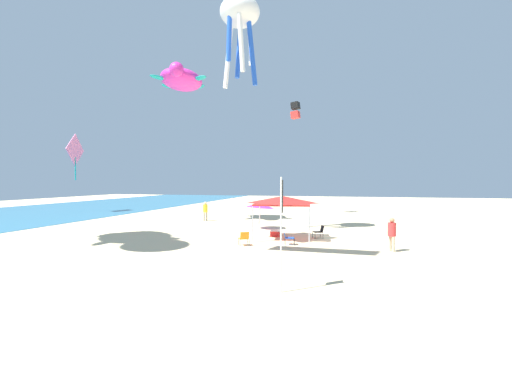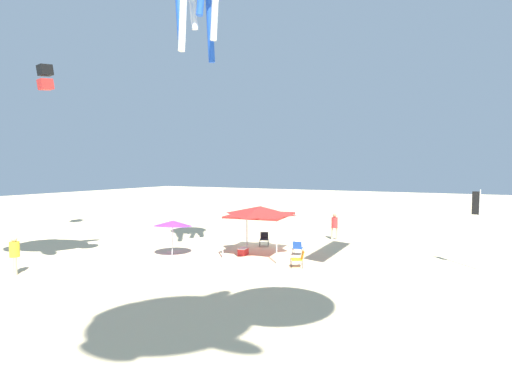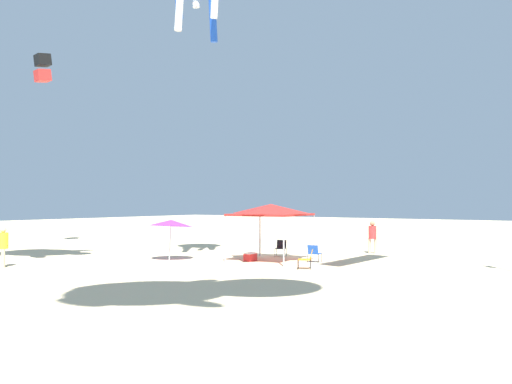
{
  "view_description": "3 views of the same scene",
  "coord_description": "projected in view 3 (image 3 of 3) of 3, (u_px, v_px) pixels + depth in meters",
  "views": [
    {
      "loc": [
        -22.8,
        -0.75,
        3.7
      ],
      "look_at": [
        -0.51,
        5.07,
        2.94
      ],
      "focal_mm": 24.93,
      "sensor_mm": 36.0,
      "label": 1
    },
    {
      "loc": [
        -9.94,
        21.71,
        4.77
      ],
      "look_at": [
        -0.34,
        3.03,
        3.47
      ],
      "focal_mm": 26.09,
      "sensor_mm": 36.0,
      "label": 2
    },
    {
      "loc": [
        -14.88,
        24.64,
        2.85
      ],
      "look_at": [
        -0.84,
        4.64,
        3.27
      ],
      "focal_mm": 37.73,
      "sensor_mm": 36.0,
      "label": 3
    }
  ],
  "objects": [
    {
      "name": "ground",
      "position": [
        293.0,
        255.0,
        28.66
      ],
      "size": [
        120.0,
        120.0,
        0.1
      ],
      "primitive_type": "cube",
      "color": "beige"
    },
    {
      "name": "canopy_tent",
      "position": [
        271.0,
        210.0,
        25.6
      ],
      "size": [
        3.43,
        3.72,
        2.71
      ],
      "rotation": [
        0.0,
        0.0,
        0.1
      ],
      "color": "#B7B7BC",
      "rests_on": "ground"
    },
    {
      "name": "beach_umbrella",
      "position": [
        171.0,
        223.0,
        25.93
      ],
      "size": [
        2.14,
        2.15,
        2.05
      ],
      "color": "silver",
      "rests_on": "ground"
    },
    {
      "name": "folding_chair_near_cooler",
      "position": [
        307.0,
        258.0,
        22.52
      ],
      "size": [
        0.79,
        0.75,
        0.82
      ],
      "rotation": [
        0.0,
        0.0,
        2.05
      ],
      "color": "black",
      "rests_on": "ground"
    },
    {
      "name": "folding_chair_right_of_tent",
      "position": [
        281.0,
        247.0,
        27.89
      ],
      "size": [
        0.72,
        0.78,
        0.82
      ],
      "rotation": [
        0.0,
        0.0,
        3.54
      ],
      "color": "black",
      "rests_on": "ground"
    },
    {
      "name": "folding_chair_left_of_tent",
      "position": [
        314.0,
        252.0,
        24.97
      ],
      "size": [
        0.64,
        0.72,
        0.82
      ],
      "rotation": [
        0.0,
        0.0,
        0.2
      ],
      "color": "black",
      "rests_on": "ground"
    },
    {
      "name": "cooler_box",
      "position": [
        250.0,
        257.0,
        25.47
      ],
      "size": [
        0.44,
        0.64,
        0.4
      ],
      "color": "red",
      "rests_on": "ground"
    },
    {
      "name": "person_watching_sky",
      "position": [
        372.0,
        234.0,
        29.22
      ],
      "size": [
        0.45,
        0.42,
        1.76
      ],
      "rotation": [
        0.0,
        0.0,
        3.53
      ],
      "color": "#C6B28C",
      "rests_on": "ground"
    },
    {
      "name": "person_far_stroller",
      "position": [
        3.0,
        243.0,
        23.16
      ],
      "size": [
        0.43,
        0.42,
        1.75
      ],
      "rotation": [
        0.0,
        0.0,
        2.66
      ],
      "color": "#C6B28C",
      "rests_on": "ground"
    },
    {
      "name": "kite_box_black",
      "position": [
        43.0,
        68.0,
        33.74
      ],
      "size": [
        0.97,
        1.03,
        1.79
      ],
      "rotation": [
        0.0,
        0.0,
        2.94
      ],
      "color": "black"
    }
  ]
}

